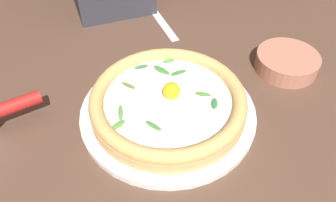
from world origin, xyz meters
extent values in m
cube|color=brown|center=(0.00, 0.00, -0.01)|extent=(2.40, 2.40, 0.03)
cylinder|color=white|center=(-0.01, 0.02, 0.01)|extent=(0.30, 0.30, 0.01)
cylinder|color=tan|center=(-0.01, 0.02, 0.02)|extent=(0.26, 0.26, 0.02)
torus|color=tan|center=(-0.01, 0.02, 0.04)|extent=(0.26, 0.26, 0.02)
cylinder|color=silver|center=(-0.01, 0.02, 0.03)|extent=(0.21, 0.21, 0.00)
ellipsoid|color=white|center=(-0.01, 0.02, 0.04)|extent=(0.07, 0.07, 0.01)
sphere|color=yellow|center=(-0.01, 0.02, 0.05)|extent=(0.03, 0.03, 0.03)
ellipsoid|color=#5E9A3D|center=(-0.01, -0.08, 0.04)|extent=(0.02, 0.03, 0.01)
ellipsoid|color=#3B7D37|center=(-0.05, 0.07, 0.04)|extent=(0.01, 0.03, 0.01)
ellipsoid|color=#36723E|center=(-0.11, 0.02, 0.04)|extent=(0.02, 0.03, 0.01)
ellipsoid|color=#407C3C|center=(0.02, -0.04, 0.04)|extent=(0.03, 0.02, 0.00)
ellipsoid|color=#537F34|center=(-0.08, -0.02, 0.04)|extent=(0.03, 0.02, 0.01)
ellipsoid|color=#2F803D|center=(0.04, 0.07, 0.04)|extent=(0.03, 0.02, 0.01)
ellipsoid|color=#4A944B|center=(-0.09, 0.07, 0.04)|extent=(0.01, 0.03, 0.00)
ellipsoid|color=#4A9136|center=(0.01, 0.07, 0.04)|extent=(0.02, 0.02, 0.01)
ellipsoid|color=#32772D|center=(-0.08, 0.05, 0.04)|extent=(0.03, 0.02, 0.01)
ellipsoid|color=#4F8544|center=(-0.03, -0.06, 0.04)|extent=(0.03, 0.02, 0.01)
cylinder|color=#B5735B|center=(0.02, 0.27, 0.02)|extent=(0.12, 0.12, 0.03)
cylinder|color=red|center=(-0.14, -0.20, 0.04)|extent=(0.03, 0.09, 0.02)
cube|color=silver|center=(-0.24, 0.17, 0.00)|extent=(0.13, 0.05, 0.00)
cube|color=black|center=(-0.35, 0.19, 0.01)|extent=(0.09, 0.03, 0.01)
camera|label=1|loc=(0.31, -0.21, 0.43)|focal=36.25mm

